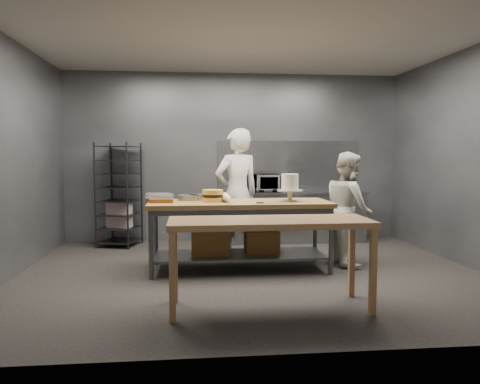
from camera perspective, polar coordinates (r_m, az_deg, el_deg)
The scene contains 16 objects.
ground at distance 6.18m, azimuth 1.42°, elevation -9.87°, with size 6.00×6.00×0.00m, color black.
back_wall at distance 8.47m, azimuth -0.73°, elevation 4.25°, with size 6.00×0.04×3.00m, color #4C4F54.
work_table at distance 6.29m, azimuth -0.41°, elevation -4.30°, with size 2.40×0.90×0.92m.
near_counter at distance 4.65m, azimuth 3.65°, elevation -4.39°, with size 2.00×0.70×0.90m.
back_counter at distance 8.38m, azimuth 6.31°, elevation -2.96°, with size 2.60×0.60×0.90m.
splashback_panel at distance 8.60m, azimuth 5.94°, elevation 3.23°, with size 2.60×0.02×0.90m, color slate.
speed_rack at distance 8.16m, azimuth -14.53°, elevation -0.42°, with size 0.75×0.79×1.75m.
chef_behind at distance 6.99m, azimuth -0.34°, elevation -0.17°, with size 0.70×0.46×1.93m, color white.
chef_right at distance 6.75m, azimuth 13.08°, elevation -1.93°, with size 0.77×0.60×1.59m, color silver.
microwave at distance 8.23m, azimuth 2.97°, elevation 1.11°, with size 0.54×0.37×0.30m, color black.
frosted_cake_stand at distance 6.23m, azimuth 6.10°, elevation 0.90°, with size 0.34×0.34×0.37m.
layer_cake at distance 6.18m, azimuth -3.35°, elevation -0.46°, with size 0.27×0.27×0.16m.
cake_pans at distance 6.41m, azimuth -6.80°, elevation -0.69°, with size 0.79×0.46×0.07m.
piping_bag at distance 6.03m, azimuth -1.48°, elevation -0.77°, with size 0.12×0.12×0.38m, color white.
offset_spatula at distance 5.98m, azimuth 3.29°, elevation -1.34°, with size 0.36×0.02×0.02m.
pastry_clamshells at distance 6.24m, azimuth -9.77°, elevation -0.69°, with size 0.37×0.36×0.11m.
Camera 1 is at (-0.77, -5.94, 1.53)m, focal length 35.00 mm.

